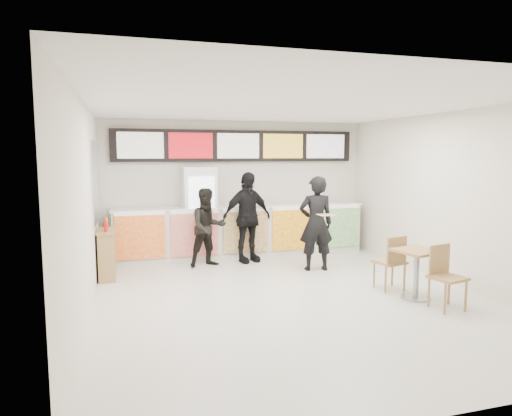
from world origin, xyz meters
name	(u,v)px	position (x,y,z in m)	size (l,w,h in m)	color
floor	(290,297)	(0.00, 0.00, 0.00)	(7.00, 7.00, 0.00)	beige
ceiling	(292,105)	(0.00, 0.00, 3.00)	(7.00, 7.00, 0.00)	white
wall_back	(237,188)	(0.00, 3.50, 1.50)	(6.00, 6.00, 0.00)	silver
wall_left	(86,210)	(-3.00, 0.00, 1.50)	(7.00, 7.00, 0.00)	silver
wall_right	(453,198)	(3.00, 0.00, 1.50)	(7.00, 7.00, 0.00)	silver
service_counter	(242,231)	(0.00, 3.09, 0.57)	(5.56, 0.77, 1.14)	silver
menu_board	(238,146)	(0.00, 3.41, 2.45)	(5.50, 0.14, 0.70)	black
drinks_fridge	(199,213)	(-0.93, 3.11, 1.00)	(0.70, 0.67, 2.00)	white
mirror_panel	(96,182)	(-2.99, 2.45, 1.75)	(0.01, 2.00, 1.50)	#B2B7BF
customer_main	(316,223)	(1.09, 1.49, 0.92)	(0.67, 0.44, 1.85)	black
customer_left	(208,227)	(-0.88, 2.39, 0.79)	(0.77, 0.60, 1.59)	black
customer_mid	(247,217)	(-0.02, 2.55, 0.95)	(1.11, 0.46, 1.90)	black
pizza_slice	(326,214)	(1.09, 1.04, 1.16)	(0.36, 0.36, 0.02)	beige
cafe_table	(417,265)	(1.88, -0.61, 0.54)	(0.78, 1.65, 0.93)	#AB824E
condiment_ledge	(107,254)	(-2.82, 2.01, 0.46)	(0.32, 0.80, 1.07)	#AB824E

